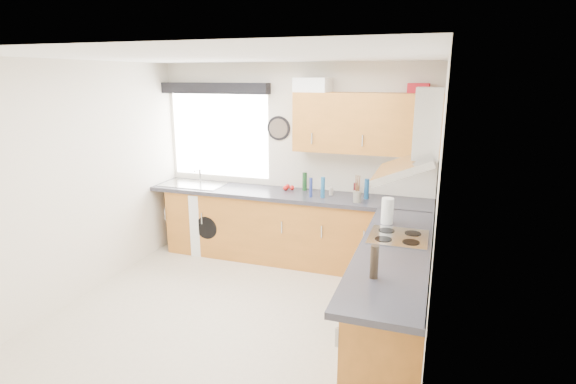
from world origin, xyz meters
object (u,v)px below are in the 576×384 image
(extractor_hood, at_px, (416,145))
(washing_machine, at_px, (217,221))
(oven, at_px, (395,286))
(upper_cabinets, at_px, (366,123))

(extractor_hood, height_order, washing_machine, extractor_hood)
(extractor_hood, xyz_separation_m, washing_machine, (-2.60, 1.22, -1.35))
(oven, bearing_deg, extractor_hood, -0.00)
(washing_machine, bearing_deg, extractor_hood, -35.46)
(oven, relative_size, washing_machine, 1.01)
(oven, distance_m, extractor_hood, 1.35)
(extractor_hood, bearing_deg, washing_machine, 154.86)
(oven, height_order, upper_cabinets, upper_cabinets)
(extractor_hood, relative_size, upper_cabinets, 0.46)
(extractor_hood, distance_m, upper_cabinets, 1.48)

